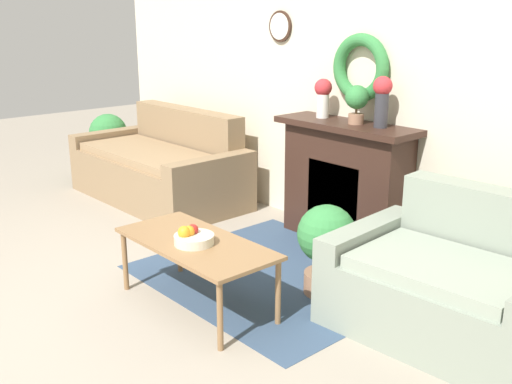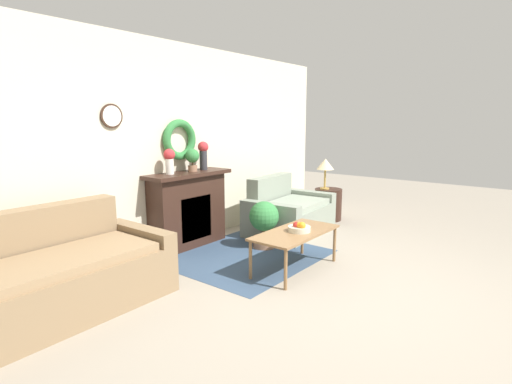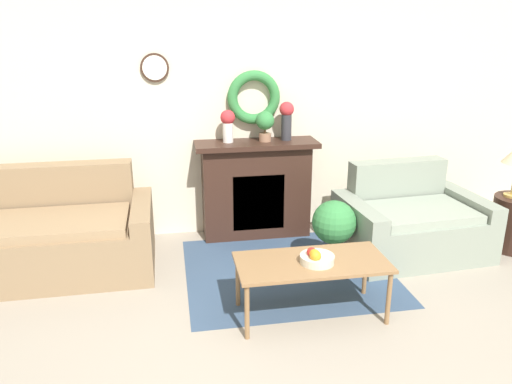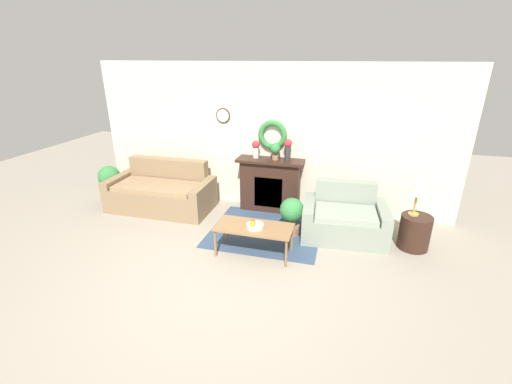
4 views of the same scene
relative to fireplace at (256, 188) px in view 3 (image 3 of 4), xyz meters
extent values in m
cube|color=#334760|center=(0.13, -0.89, -0.51)|extent=(1.84, 1.63, 0.01)
cube|color=beige|center=(-0.10, 0.21, 0.84)|extent=(6.80, 0.06, 2.70)
cylinder|color=#382319|center=(-0.96, 0.16, 1.23)|extent=(0.27, 0.02, 0.27)
cylinder|color=white|center=(-0.96, 0.15, 1.23)|extent=(0.23, 0.01, 0.23)
torus|color=#337A3D|center=(0.00, 0.12, 0.93)|extent=(0.54, 0.10, 0.54)
cube|color=#331E16|center=(0.00, 0.01, -0.03)|extent=(1.10, 0.34, 0.97)
cube|color=black|center=(0.00, -0.15, -0.10)|extent=(0.53, 0.02, 0.58)
cube|color=orange|center=(0.00, -0.16, -0.18)|extent=(0.42, 0.01, 0.32)
cube|color=#331E16|center=(0.00, -0.03, 0.48)|extent=(1.24, 0.41, 0.05)
cube|color=#846B4C|center=(-2.04, -0.63, -0.28)|extent=(1.62, 0.78, 0.46)
cube|color=#846B4C|center=(-2.04, -0.14, -0.06)|extent=(1.61, 0.23, 0.91)
cube|color=#846B4C|center=(-1.15, -0.52, -0.21)|extent=(0.18, 0.98, 0.60)
cube|color=#917554|center=(-2.04, -0.63, -0.01)|extent=(1.55, 0.72, 0.08)
cube|color=gray|center=(1.42, -0.82, -0.31)|extent=(1.04, 0.79, 0.42)
cube|color=gray|center=(1.39, -0.36, -0.09)|extent=(1.01, 0.27, 0.84)
cube|color=gray|center=(0.83, -0.76, -0.24)|extent=(0.23, 0.93, 0.56)
cube|color=gray|center=(1.99, -0.68, -0.24)|extent=(0.23, 0.93, 0.56)
cube|color=gray|center=(1.42, -0.82, -0.06)|extent=(1.00, 0.73, 0.08)
cube|color=olive|center=(0.13, -1.63, -0.07)|extent=(1.14, 0.53, 0.03)
cylinder|color=olive|center=(-0.39, -1.85, -0.30)|extent=(0.04, 0.04, 0.43)
cylinder|color=olive|center=(0.66, -1.85, -0.30)|extent=(0.04, 0.04, 0.43)
cylinder|color=olive|center=(-0.39, -1.40, -0.30)|extent=(0.04, 0.04, 0.43)
cylinder|color=olive|center=(0.66, -1.40, -0.30)|extent=(0.04, 0.04, 0.43)
cylinder|color=beige|center=(0.16, -1.66, -0.03)|extent=(0.26, 0.26, 0.06)
sphere|color=#B2231E|center=(0.12, -1.64, 0.02)|extent=(0.07, 0.07, 0.07)
sphere|color=orange|center=(0.13, -1.71, 0.02)|extent=(0.08, 0.08, 0.08)
sphere|color=orange|center=(0.14, -1.68, 0.02)|extent=(0.08, 0.08, 0.08)
cylinder|color=#B28E42|center=(2.41, -0.76, 0.03)|extent=(0.16, 0.16, 0.02)
cylinder|color=silver|center=(-0.28, 0.01, 0.60)|extent=(0.10, 0.10, 0.20)
sphere|color=#B72D33|center=(-0.28, 0.01, 0.75)|extent=(0.15, 0.15, 0.15)
cylinder|color=#2D2D33|center=(0.31, 0.01, 0.63)|extent=(0.11, 0.11, 0.26)
sphere|color=#B72D33|center=(0.31, 0.01, 0.82)|extent=(0.15, 0.15, 0.15)
cylinder|color=#8E664C|center=(0.09, -0.01, 0.54)|extent=(0.12, 0.12, 0.08)
cylinder|color=#4C3823|center=(0.09, -0.01, 0.61)|extent=(0.02, 0.02, 0.05)
sphere|color=#337A3D|center=(0.09, -0.01, 0.71)|extent=(0.19, 0.19, 0.19)
cylinder|color=#8E664C|center=(0.57, -0.86, -0.44)|extent=(0.29, 0.29, 0.15)
cylinder|color=#4C3823|center=(0.57, -0.86, -0.31)|extent=(0.05, 0.05, 0.11)
sphere|color=#337A3D|center=(0.57, -0.86, -0.08)|extent=(0.40, 0.40, 0.40)
camera|label=1|loc=(3.07, -3.72, 1.35)|focal=42.00mm
camera|label=2|loc=(-3.57, -3.97, 1.19)|focal=28.00mm
camera|label=3|loc=(-0.87, -4.87, 1.60)|focal=35.00mm
camera|label=4|loc=(1.34, -5.93, 2.27)|focal=24.00mm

